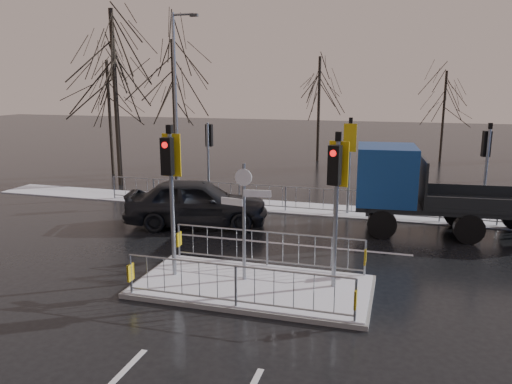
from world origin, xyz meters
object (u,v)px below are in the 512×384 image
(traffic_island, at_px, (253,274))
(flatbed_truck, at_px, (413,187))
(street_lamp_left, at_px, (177,99))
(car_far_lane, at_px, (197,202))

(traffic_island, height_order, flatbed_truck, traffic_island)
(traffic_island, xyz_separation_m, flatbed_truck, (3.93, 6.44, 1.23))
(traffic_island, distance_m, street_lamp_left, 12.17)
(car_far_lane, relative_size, street_lamp_left, 0.63)
(car_far_lane, height_order, street_lamp_left, street_lamp_left)
(flatbed_truck, relative_size, street_lamp_left, 0.82)
(traffic_island, height_order, car_far_lane, traffic_island)
(traffic_island, xyz_separation_m, car_far_lane, (-3.66, 5.02, 0.49))
(car_far_lane, bearing_deg, street_lamp_left, 16.23)
(street_lamp_left, bearing_deg, flatbed_truck, -16.45)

